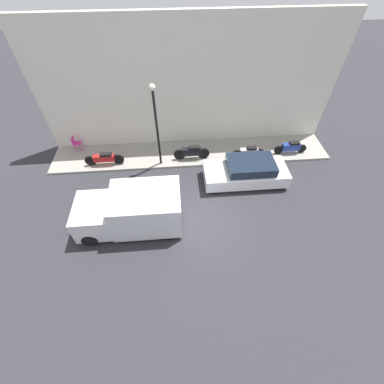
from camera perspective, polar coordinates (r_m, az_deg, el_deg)
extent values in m
plane|color=#2D2D33|center=(12.00, 1.70, -6.49)|extent=(60.00, 60.00, 0.00)
cube|color=gray|center=(15.31, -0.18, 8.68)|extent=(2.32, 15.87, 0.11)
cube|color=silver|center=(14.59, -0.65, 22.33)|extent=(0.30, 15.87, 6.88)
cube|color=silver|center=(13.61, 11.69, 4.03)|extent=(1.76, 4.26, 0.69)
cube|color=#192333|center=(13.28, 12.96, 5.87)|extent=(1.55, 2.34, 0.48)
cylinder|color=black|center=(12.91, 5.12, 0.68)|extent=(0.20, 0.62, 0.62)
cylinder|color=black|center=(13.97, 4.24, 5.27)|extent=(0.20, 0.62, 0.62)
cylinder|color=black|center=(13.79, 18.94, 1.47)|extent=(0.20, 0.62, 0.62)
cylinder|color=black|center=(14.78, 17.20, 5.76)|extent=(0.20, 0.62, 0.62)
cube|color=silver|center=(11.24, -10.05, -3.61)|extent=(2.04, 2.93, 1.79)
cube|color=silver|center=(11.93, -20.71, -4.93)|extent=(1.94, 1.58, 1.26)
cube|color=#192333|center=(11.74, -22.26, -3.93)|extent=(1.74, 0.87, 0.50)
cylinder|color=black|center=(11.87, -21.72, -9.78)|extent=(0.22, 0.68, 0.68)
cylinder|color=black|center=(12.88, -20.37, -3.09)|extent=(0.22, 0.68, 0.68)
cylinder|color=black|center=(11.24, -5.23, -9.28)|extent=(0.22, 0.68, 0.68)
cylinder|color=black|center=(12.30, -5.40, -2.29)|extent=(0.22, 0.68, 0.68)
cube|color=black|center=(14.54, -0.08, 8.98)|extent=(0.30, 1.07, 0.43)
cube|color=black|center=(14.38, 0.51, 9.86)|extent=(0.27, 0.58, 0.12)
cylinder|color=black|center=(14.62, -2.75, 8.33)|extent=(0.10, 0.66, 0.66)
cylinder|color=black|center=(14.70, 2.58, 8.61)|extent=(0.10, 0.66, 0.66)
cube|color=#B21E1E|center=(14.99, -18.98, 7.14)|extent=(0.30, 1.13, 0.36)
cube|color=black|center=(14.80, -18.63, 7.90)|extent=(0.27, 0.62, 0.12)
cylinder|color=black|center=(15.29, -21.60, 6.48)|extent=(0.10, 0.61, 0.61)
cylinder|color=black|center=(14.90, -16.05, 7.01)|extent=(0.10, 0.61, 0.61)
cube|color=#B7B7BF|center=(15.02, 12.49, 8.77)|extent=(0.30, 0.99, 0.37)
cube|color=black|center=(14.91, 13.15, 9.51)|extent=(0.27, 0.54, 0.12)
cylinder|color=black|center=(14.94, 9.94, 8.28)|extent=(0.10, 0.53, 0.53)
cylinder|color=black|center=(15.30, 14.80, 8.39)|extent=(0.10, 0.53, 0.53)
cube|color=navy|center=(16.02, 21.14, 9.34)|extent=(0.30, 1.01, 0.42)
cube|color=black|center=(15.92, 21.86, 10.08)|extent=(0.27, 0.55, 0.12)
cylinder|color=black|center=(15.85, 18.71, 8.88)|extent=(0.10, 0.53, 0.53)
cylinder|color=black|center=(16.41, 23.17, 8.87)|extent=(0.10, 0.53, 0.53)
cylinder|color=black|center=(13.34, -7.72, 13.35)|extent=(0.12, 0.12, 4.31)
sphere|color=silver|center=(12.22, -8.86, 22.02)|extent=(0.31, 0.31, 0.31)
cube|color=#D8338C|center=(16.59, -24.15, 9.86)|extent=(0.40, 0.40, 0.04)
cube|color=#D8338C|center=(16.53, -24.98, 10.39)|extent=(0.40, 0.04, 0.41)
cylinder|color=#D8338C|center=(16.54, -23.45, 8.91)|extent=(0.04, 0.04, 0.45)
cylinder|color=#D8338C|center=(16.80, -23.22, 9.65)|extent=(0.04, 0.04, 0.45)
cylinder|color=#D8338C|center=(16.65, -24.57, 8.77)|extent=(0.04, 0.04, 0.45)
cylinder|color=#D8338C|center=(16.91, -24.33, 9.51)|extent=(0.04, 0.04, 0.45)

